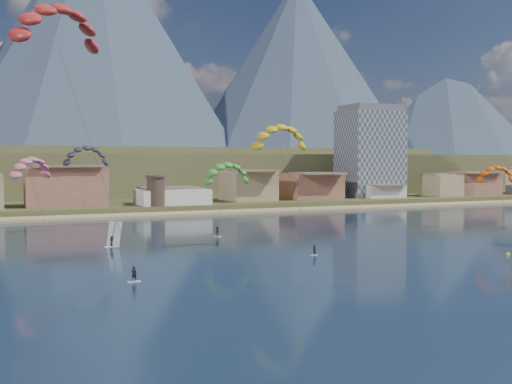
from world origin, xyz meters
The scene contains 15 objects.
ground centered at (0.00, 0.00, 0.00)m, with size 2400.00×2400.00×0.00m, color black.
beach centered at (0.00, 106.00, 0.25)m, with size 2200.00×12.00×0.90m.
land centered at (0.00, 560.00, 0.00)m, with size 2200.00×900.00×4.00m.
foothills centered at (22.39, 232.47, 9.08)m, with size 940.00×210.00×18.00m.
mountain_ridge centered at (-14.60, 823.65, 150.31)m, with size 2060.00×480.00×400.00m.
apartment_tower centered at (85.00, 128.00, 17.82)m, with size 20.00×16.00×32.00m.
watchtower centered at (5.00, 114.00, 6.37)m, with size 5.82×5.82×8.60m.
kitesurfer_red centered at (-29.06, 31.79, 33.64)m, with size 15.30×18.10×37.49m.
kitesurfer_yellow centered at (7.25, 38.63, 19.39)m, with size 10.10×11.80×22.30m.
kitesurfer_green centered at (8.46, 67.21, 12.74)m, with size 12.14×13.09×17.07m.
distant_kite_pink centered at (-31.18, 58.09, 14.23)m, with size 8.50×8.10×17.21m.
distant_kite_dark centered at (-19.57, 74.12, 16.48)m, with size 9.83×6.19×19.55m.
distant_kite_orange centered at (63.95, 47.76, 12.50)m, with size 9.15×6.94×15.65m.
windsurfer centered at (-18.53, 51.12, 1.40)m, with size 2.53×2.76×4.40m.
buoy centered at (36.74, 17.23, 0.12)m, with size 0.71×0.71×0.71m.
Camera 1 is at (-37.85, -55.62, 15.00)m, focal length 43.47 mm.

